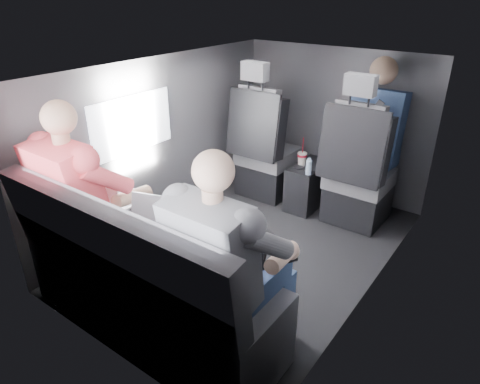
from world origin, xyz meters
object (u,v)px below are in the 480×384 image
Objects in this scene: center_console at (308,185)px; front_seat_left at (264,155)px; passenger_rear_right at (230,263)px; passenger_front_right at (375,128)px; soda_cup at (302,158)px; laptop_black at (260,246)px; water_bottle at (309,167)px; front_seat_right at (357,179)px; laptop_white at (113,194)px; passenger_rear_left at (90,200)px; laptop_silver at (173,222)px; rear_bench at (146,287)px.

front_seat_left is at bearing -174.93° from center_console.
passenger_front_right is (-0.06, 2.06, 0.13)m from passenger_rear_right.
laptop_black reaches higher than soda_cup.
passenger_front_right is at bearing 47.80° from water_bottle.
water_bottle is (-0.36, -0.15, 0.06)m from front_seat_right.
water_bottle is at bearing -16.00° from front_seat_left.
soda_cup is at bearing 73.77° from laptop_white.
water_bottle is 0.11× the size of passenger_rear_left.
laptop_silver reaches higher than center_console.
passenger_rear_left is at bearing -166.79° from laptop_silver.
passenger_rear_left is at bearing -115.73° from passenger_front_right.
soda_cup is at bearing 134.49° from water_bottle.
passenger_front_right is at bearing 62.52° from laptop_white.
water_bottle is 0.63m from passenger_front_right.
passenger_rear_left is 1.04× the size of passenger_rear_right.
laptop_white is 0.87× the size of laptop_silver.
rear_bench is at bearing -76.69° from front_seat_left.
front_seat_right is 1.02× the size of passenger_rear_right.
laptop_black is at bearing 11.07° from passenger_rear_left.
front_seat_left is 1.90m from laptop_black.
front_seat_right is 1.39× the size of passenger_front_right.
soda_cup is (-0.06, -0.05, 0.26)m from center_console.
laptop_white is (-0.98, -1.64, 0.23)m from front_seat_right.
passenger_front_right reaches higher than water_bottle.
center_console is (-0.45, 0.04, -0.20)m from front_seat_right.
water_bottle is at bearing -157.17° from front_seat_right.
water_bottle is at bearing 87.20° from rear_bench.
rear_bench is 0.64m from passenger_rear_left.
front_seat_right is 1.75m from laptop_silver.
passenger_front_right is at bearing 78.02° from rear_bench.
front_seat_right is 3.19× the size of laptop_silver.
passenger_rear_left reaches higher than laptop_black.
passenger_front_right is at bearing 92.84° from laptop_black.
center_console is 1.94m from rear_bench.
rear_bench is at bearing -101.98° from passenger_front_right.
center_console is 1.17× the size of laptop_black.
soda_cup is (-0.51, -0.01, 0.06)m from front_seat_right.
water_bottle is 1.52m from laptop_black.
front_seat_right is at bearing 22.83° from water_bottle.
passenger_front_right is (-0.09, 1.85, 0.13)m from laptop_black.
water_bottle is 0.36× the size of laptop_silver.
water_bottle is at bearing 107.88° from laptop_black.
rear_bench is 1.76m from water_bottle.
passenger_front_right is at bearing 77.23° from laptop_silver.
center_console is 3.38× the size of water_bottle.
passenger_front_right is at bearing 25.44° from center_console.
laptop_black is 0.21m from passenger_rear_right.
soda_cup is at bearing -152.41° from passenger_front_right.
soda_cup is 0.21× the size of passenger_rear_right.
rear_bench reaches higher than laptop_silver.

